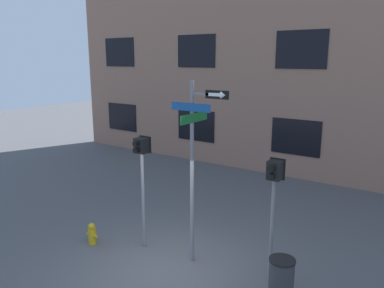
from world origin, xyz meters
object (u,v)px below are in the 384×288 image
Objects in this scene: pedestrian_signal_right at (274,187)px; fire_hydrant at (92,234)px; street_sign_pole at (195,157)px; trash_bin at (281,281)px; pedestrian_signal_left at (142,163)px.

fire_hydrant is at bearing -165.63° from pedestrian_signal_right.
pedestrian_signal_right is 4.70× the size of fire_hydrant.
pedestrian_signal_right is at bearing 11.72° from street_sign_pole.
street_sign_pole is 7.43× the size of fire_hydrant.
pedestrian_signal_right reaches higher than trash_bin.
pedestrian_signal_left is (-1.48, -0.13, -0.35)m from street_sign_pole.
street_sign_pole reaches higher than fire_hydrant.
street_sign_pole reaches higher than trash_bin.
pedestrian_signal_left is 3.28m from pedestrian_signal_right.
street_sign_pole is 3.65m from fire_hydrant.
pedestrian_signal_right is (3.24, 0.49, -0.14)m from pedestrian_signal_left.
pedestrian_signal_left is at bearing -171.34° from pedestrian_signal_right.
pedestrian_signal_right is at bearing 14.37° from fire_hydrant.
street_sign_pole is 4.51× the size of trash_bin.
fire_hydrant is 5.02m from trash_bin.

